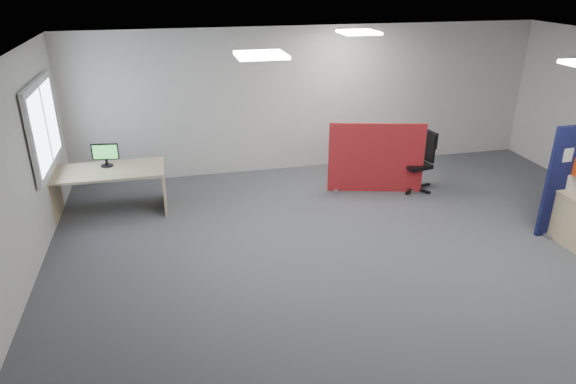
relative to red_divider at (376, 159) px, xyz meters
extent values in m
plane|color=#53565B|center=(-0.76, -2.03, -0.61)|extent=(9.00, 9.00, 0.00)
cube|color=white|center=(-0.76, -2.03, 2.09)|extent=(9.00, 7.00, 0.02)
cube|color=silver|center=(-0.76, 1.47, 0.74)|extent=(9.00, 0.02, 2.70)
cube|color=silver|center=(-5.26, -2.03, 0.74)|extent=(0.02, 7.00, 2.70)
cube|color=white|center=(-5.20, -0.03, 0.94)|extent=(0.06, 1.70, 1.30)
cube|color=white|center=(-5.18, -0.03, 0.94)|extent=(0.02, 1.50, 1.10)
cube|color=white|center=(-2.26, -1.53, 2.06)|extent=(0.60, 0.60, 0.04)
cube|color=white|center=(-0.26, 0.47, 2.06)|extent=(0.60, 0.60, 0.04)
cube|color=#9FA0A5|center=(1.86, -2.11, -0.59)|extent=(0.08, 0.30, 0.04)
cube|color=white|center=(1.93, -2.15, 0.65)|extent=(0.15, 0.01, 0.20)
cube|color=white|center=(2.12, -2.15, 0.20)|extent=(0.21, 0.01, 0.30)
cube|color=tan|center=(1.90, -2.51, -0.26)|extent=(0.03, 0.78, 0.70)
cube|color=#AB162A|center=(0.00, 0.00, 0.01)|extent=(1.61, 0.47, 1.24)
cube|color=#9FA0A5|center=(-0.67, 0.00, -0.59)|extent=(0.08, 0.30, 0.04)
cube|color=#9FA0A5|center=(0.67, 0.00, -0.59)|extent=(0.08, 0.30, 0.04)
cube|color=tan|center=(-4.44, 0.16, 0.11)|extent=(1.72, 0.86, 0.03)
cube|color=tan|center=(-5.27, 0.16, -0.26)|extent=(0.03, 0.79, 0.70)
cube|color=tan|center=(-3.61, 0.16, -0.26)|extent=(0.03, 0.79, 0.70)
cube|color=tan|center=(-4.44, 0.56, -0.06)|extent=(1.55, 0.02, 0.30)
cylinder|color=black|center=(-4.47, 0.32, 0.13)|extent=(0.19, 0.19, 0.02)
cube|color=black|center=(-4.47, 0.32, 0.19)|extent=(0.04, 0.03, 0.09)
cube|color=black|center=(-4.47, 0.32, 0.37)|extent=(0.42, 0.09, 0.26)
cube|color=green|center=(-4.47, 0.30, 0.37)|extent=(0.37, 0.05, 0.22)
cube|color=black|center=(0.93, -0.05, -0.57)|extent=(0.29, 0.10, 0.04)
cube|color=black|center=(0.75, 0.12, -0.57)|extent=(0.09, 0.29, 0.04)
cube|color=black|center=(0.53, 0.01, -0.57)|extent=(0.28, 0.17, 0.04)
cube|color=black|center=(0.57, -0.24, -0.57)|extent=(0.23, 0.24, 0.04)
cube|color=black|center=(0.82, -0.27, -0.57)|extent=(0.18, 0.28, 0.04)
cylinder|color=#9FA0A5|center=(0.72, -0.08, -0.37)|extent=(0.06, 0.06, 0.40)
cube|color=black|center=(0.72, -0.08, -0.15)|extent=(0.51, 0.51, 0.07)
cube|color=black|center=(0.93, -0.05, 0.16)|extent=(0.12, 0.40, 0.48)
cube|color=black|center=(0.96, -0.04, 0.30)|extent=(0.12, 0.37, 0.29)
camera|label=1|loc=(-3.39, -7.81, 3.04)|focal=32.00mm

